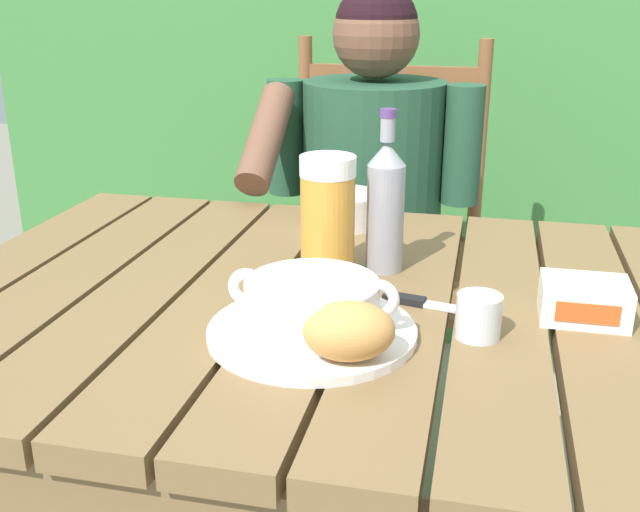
{
  "coord_description": "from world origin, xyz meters",
  "views": [
    {
      "loc": [
        0.22,
        -0.96,
        1.19
      ],
      "look_at": [
        0.01,
        -0.04,
        0.85
      ],
      "focal_mm": 41.93,
      "sensor_mm": 36.0,
      "label": 1
    }
  ],
  "objects_px": {
    "serving_plate": "(312,331)",
    "person_eating": "(368,210)",
    "chair_near_diner": "(380,261)",
    "beer_bottle": "(385,204)",
    "butter_tub": "(584,300)",
    "diner_bowl": "(341,209)",
    "soup_bowl": "(312,303)",
    "beer_glass": "(327,217)",
    "bread_roll": "(349,331)",
    "table_knife": "(423,303)",
    "water_glass_small": "(478,316)"
  },
  "relations": [
    {
      "from": "serving_plate",
      "to": "person_eating",
      "type": "bearing_deg",
      "value": 94.25
    },
    {
      "from": "serving_plate",
      "to": "chair_near_diner",
      "type": "bearing_deg",
      "value": 93.23
    },
    {
      "from": "serving_plate",
      "to": "beer_bottle",
      "type": "bearing_deg",
      "value": 77.85
    },
    {
      "from": "butter_tub",
      "to": "diner_bowl",
      "type": "xyz_separation_m",
      "value": [
        -0.39,
        0.34,
        0.0
      ]
    },
    {
      "from": "serving_plate",
      "to": "soup_bowl",
      "type": "bearing_deg",
      "value": 180.0
    },
    {
      "from": "chair_near_diner",
      "to": "butter_tub",
      "type": "distance_m",
      "value": 1.0
    },
    {
      "from": "beer_glass",
      "to": "beer_bottle",
      "type": "xyz_separation_m",
      "value": [
        0.08,
        0.04,
        0.01
      ]
    },
    {
      "from": "bread_roll",
      "to": "butter_tub",
      "type": "distance_m",
      "value": 0.34
    },
    {
      "from": "serving_plate",
      "to": "diner_bowl",
      "type": "distance_m",
      "value": 0.47
    },
    {
      "from": "bread_roll",
      "to": "diner_bowl",
      "type": "distance_m",
      "value": 0.55
    },
    {
      "from": "serving_plate",
      "to": "table_knife",
      "type": "distance_m",
      "value": 0.18
    },
    {
      "from": "butter_tub",
      "to": "person_eating",
      "type": "bearing_deg",
      "value": 120.43
    },
    {
      "from": "water_glass_small",
      "to": "diner_bowl",
      "type": "relative_size",
      "value": 0.41
    },
    {
      "from": "person_eating",
      "to": "beer_glass",
      "type": "distance_m",
      "value": 0.62
    },
    {
      "from": "chair_near_diner",
      "to": "soup_bowl",
      "type": "relative_size",
      "value": 4.92
    },
    {
      "from": "chair_near_diner",
      "to": "table_knife",
      "type": "bearing_deg",
      "value": -78.21
    },
    {
      "from": "beer_glass",
      "to": "table_knife",
      "type": "height_order",
      "value": "beer_glass"
    },
    {
      "from": "chair_near_diner",
      "to": "soup_bowl",
      "type": "distance_m",
      "value": 1.05
    },
    {
      "from": "beer_glass",
      "to": "beer_bottle",
      "type": "height_order",
      "value": "beer_bottle"
    },
    {
      "from": "beer_bottle",
      "to": "table_knife",
      "type": "distance_m",
      "value": 0.18
    },
    {
      "from": "soup_bowl",
      "to": "beer_bottle",
      "type": "height_order",
      "value": "beer_bottle"
    },
    {
      "from": "person_eating",
      "to": "table_knife",
      "type": "height_order",
      "value": "person_eating"
    },
    {
      "from": "bread_roll",
      "to": "table_knife",
      "type": "distance_m",
      "value": 0.21
    },
    {
      "from": "chair_near_diner",
      "to": "beer_glass",
      "type": "distance_m",
      "value": 0.87
    },
    {
      "from": "chair_near_diner",
      "to": "table_knife",
      "type": "height_order",
      "value": "chair_near_diner"
    },
    {
      "from": "person_eating",
      "to": "soup_bowl",
      "type": "relative_size",
      "value": 5.55
    },
    {
      "from": "serving_plate",
      "to": "table_knife",
      "type": "height_order",
      "value": "serving_plate"
    },
    {
      "from": "serving_plate",
      "to": "diner_bowl",
      "type": "height_order",
      "value": "diner_bowl"
    },
    {
      "from": "bread_roll",
      "to": "beer_bottle",
      "type": "relative_size",
      "value": 0.5
    },
    {
      "from": "beer_glass",
      "to": "table_knife",
      "type": "bearing_deg",
      "value": -28.08
    },
    {
      "from": "table_knife",
      "to": "diner_bowl",
      "type": "xyz_separation_m",
      "value": [
        -0.18,
        0.34,
        0.03
      ]
    },
    {
      "from": "beer_glass",
      "to": "beer_bottle",
      "type": "relative_size",
      "value": 0.74
    },
    {
      "from": "beer_glass",
      "to": "water_glass_small",
      "type": "xyz_separation_m",
      "value": [
        0.23,
        -0.16,
        -0.06
      ]
    },
    {
      "from": "chair_near_diner",
      "to": "beer_bottle",
      "type": "bearing_deg",
      "value": -81.63
    },
    {
      "from": "beer_bottle",
      "to": "soup_bowl",
      "type": "bearing_deg",
      "value": -102.15
    },
    {
      "from": "person_eating",
      "to": "water_glass_small",
      "type": "xyz_separation_m",
      "value": [
        0.26,
        -0.76,
        0.1
      ]
    },
    {
      "from": "person_eating",
      "to": "butter_tub",
      "type": "height_order",
      "value": "person_eating"
    },
    {
      "from": "soup_bowl",
      "to": "beer_bottle",
      "type": "bearing_deg",
      "value": 77.85
    },
    {
      "from": "butter_tub",
      "to": "soup_bowl",
      "type": "bearing_deg",
      "value": -159.08
    },
    {
      "from": "serving_plate",
      "to": "butter_tub",
      "type": "distance_m",
      "value": 0.36
    },
    {
      "from": "chair_near_diner",
      "to": "serving_plate",
      "type": "relative_size",
      "value": 4.06
    },
    {
      "from": "soup_bowl",
      "to": "table_knife",
      "type": "xyz_separation_m",
      "value": [
        0.13,
        0.12,
        -0.04
      ]
    },
    {
      "from": "person_eating",
      "to": "beer_bottle",
      "type": "relative_size",
      "value": 4.87
    },
    {
      "from": "beer_bottle",
      "to": "diner_bowl",
      "type": "relative_size",
      "value": 1.78
    },
    {
      "from": "beer_glass",
      "to": "person_eating",
      "type": "bearing_deg",
      "value": 93.25
    },
    {
      "from": "bread_roll",
      "to": "diner_bowl",
      "type": "relative_size",
      "value": 0.88
    },
    {
      "from": "person_eating",
      "to": "beer_glass",
      "type": "height_order",
      "value": "person_eating"
    },
    {
      "from": "person_eating",
      "to": "butter_tub",
      "type": "relative_size",
      "value": 10.78
    },
    {
      "from": "chair_near_diner",
      "to": "water_glass_small",
      "type": "bearing_deg",
      "value": -74.9
    },
    {
      "from": "butter_tub",
      "to": "diner_bowl",
      "type": "relative_size",
      "value": 0.8
    }
  ]
}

